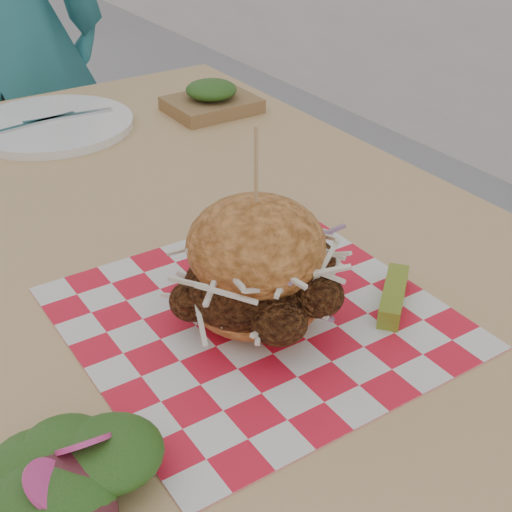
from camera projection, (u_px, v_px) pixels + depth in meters
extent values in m
cube|color=tan|center=(167.00, 244.00, 0.91)|extent=(0.80, 1.20, 0.04)
cylinder|color=#333338|center=(201.00, 244.00, 1.65)|extent=(0.05, 0.05, 0.71)
cube|color=tan|center=(1.00, 186.00, 1.69)|extent=(0.52, 0.52, 0.04)
cylinder|color=#333338|center=(119.00, 266.00, 1.83)|extent=(0.03, 0.03, 0.43)
cylinder|color=#333338|center=(38.00, 222.00, 2.03)|extent=(0.03, 0.03, 0.43)
cube|color=red|center=(256.00, 317.00, 0.74)|extent=(0.36, 0.36, 0.00)
ellipsoid|color=#D2803B|center=(256.00, 297.00, 0.72)|extent=(0.13, 0.13, 0.05)
ellipsoid|color=brown|center=(256.00, 282.00, 0.71)|extent=(0.15, 0.14, 0.07)
ellipsoid|color=#D2803B|center=(256.00, 246.00, 0.69)|extent=(0.14, 0.14, 0.10)
cylinder|color=tan|center=(256.00, 180.00, 0.66)|extent=(0.00, 0.00, 0.10)
cube|color=olive|center=(393.00, 296.00, 0.75)|extent=(0.09, 0.08, 0.02)
ellipsoid|color=#3F1419|center=(113.00, 472.00, 0.54)|extent=(0.08, 0.08, 0.03)
ellipsoid|color=#154A17|center=(84.00, 459.00, 0.55)|extent=(0.08, 0.08, 0.03)
ellipsoid|color=#154A17|center=(49.00, 475.00, 0.54)|extent=(0.08, 0.08, 0.03)
ellipsoid|color=#3F1419|center=(41.00, 505.00, 0.52)|extent=(0.08, 0.08, 0.03)
ellipsoid|color=#154A17|center=(109.00, 502.00, 0.52)|extent=(0.08, 0.08, 0.03)
cylinder|color=#DD3D8D|center=(84.00, 444.00, 0.54)|extent=(0.05, 0.05, 0.04)
cylinder|color=white|center=(52.00, 125.00, 1.19)|extent=(0.27, 0.27, 0.01)
cube|color=silver|center=(33.00, 123.00, 1.17)|extent=(0.15, 0.03, 0.00)
cube|color=silver|center=(68.00, 116.00, 1.20)|extent=(0.15, 0.03, 0.00)
cube|color=olive|center=(212.00, 105.00, 1.26)|extent=(0.15, 0.12, 0.02)
ellipsoid|color=#154A17|center=(211.00, 90.00, 1.24)|extent=(0.09, 0.09, 0.03)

